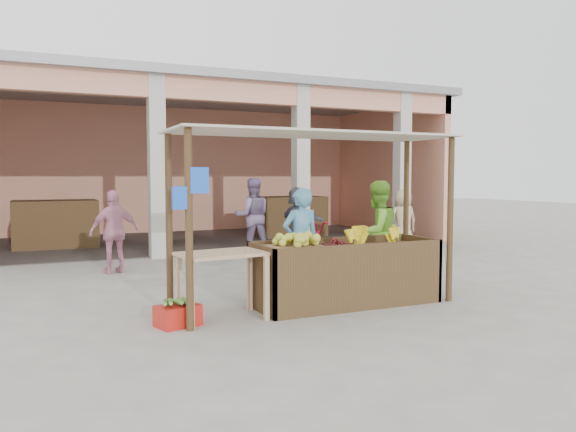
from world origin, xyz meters
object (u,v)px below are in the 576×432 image
red_crate (178,316)px  vendor_green (377,230)px  side_table (222,263)px  motorcycle (298,246)px  vendor_blue (301,238)px  fruit_stall (346,276)px

red_crate → vendor_green: bearing=1.4°
side_table → motorcycle: bearing=41.2°
side_table → vendor_blue: vendor_blue is taller
vendor_blue → motorcycle: size_ratio=0.91×
motorcycle → fruit_stall: bearing=163.4°
fruit_stall → red_crate: bearing=-175.5°
side_table → motorcycle: size_ratio=0.60×
vendor_blue → vendor_green: 1.55m
vendor_blue → vendor_green: bearing=-171.6°
fruit_stall → vendor_green: vendor_green is taller
red_crate → motorcycle: bearing=26.7°
motorcycle → red_crate: bearing=128.1°
vendor_blue → motorcycle: 2.06m
vendor_blue → side_table: bearing=29.3°
fruit_stall → red_crate: fruit_stall is taller
fruit_stall → side_table: size_ratio=2.28×
fruit_stall → red_crate: 2.46m
side_table → motorcycle: motorcycle is taller
side_table → vendor_green: bearing=12.2°
vendor_green → motorcycle: bearing=-78.3°
vendor_blue → vendor_green: (1.53, 0.25, 0.04)m
fruit_stall → motorcycle: 2.70m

